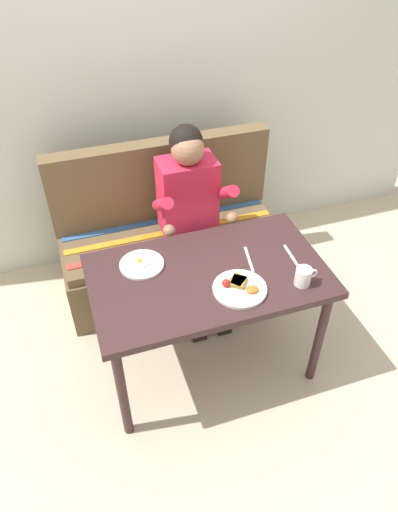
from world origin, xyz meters
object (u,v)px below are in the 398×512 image
at_px(plate_eggs, 142,264).
at_px(coffee_mug, 304,276).
at_px(fork, 291,255).
at_px(knife, 249,259).
at_px(person, 191,205).
at_px(plate_breakfast, 239,287).
at_px(table, 208,285).
at_px(couch, 170,244).

bearing_deg(plate_eggs, coffee_mug, -27.84).
xyz_separation_m(coffee_mug, fork, (0.04, 0.21, -0.05)).
height_order(coffee_mug, knife, coffee_mug).
bearing_deg(coffee_mug, person, 111.43).
bearing_deg(plate_breakfast, coffee_mug, -11.09).
relative_size(person, coffee_mug, 10.27).
relative_size(table, knife, 6.00).
height_order(plate_breakfast, knife, plate_breakfast).
distance_m(person, plate_eggs, 0.59).
xyz_separation_m(person, knife, (0.14, -0.56, -0.01)).
bearing_deg(plate_breakfast, person, 90.61).
bearing_deg(plate_eggs, fork, -12.59).
height_order(person, coffee_mug, person).
bearing_deg(knife, coffee_mug, -43.64).
relative_size(table, couch, 0.83).
distance_m(table, person, 0.60).
height_order(table, couch, couch).
xyz_separation_m(person, fork, (0.36, -0.60, -0.01)).
relative_size(table, plate_breakfast, 4.54).
xyz_separation_m(plate_eggs, fork, (0.76, -0.17, -0.01)).
height_order(table, fork, fork).
height_order(person, plate_breakfast, person).
bearing_deg(couch, person, -61.24).
distance_m(plate_eggs, fork, 0.78).
xyz_separation_m(couch, fork, (0.46, -0.77, 0.40)).
xyz_separation_m(table, plate_breakfast, (0.10, -0.16, 0.09)).
relative_size(person, knife, 6.06).
relative_size(couch, plate_breakfast, 5.44).
bearing_deg(couch, table, -90.00).
bearing_deg(coffee_mug, plate_eggs, 152.16).
bearing_deg(plate_eggs, table, -27.70).
xyz_separation_m(table, knife, (0.23, 0.03, 0.08)).
bearing_deg(fork, coffee_mug, -98.68).
xyz_separation_m(coffee_mug, knife, (-0.18, 0.25, -0.05)).
distance_m(table, coffee_mug, 0.49).
height_order(couch, fork, couch).
xyz_separation_m(couch, plate_breakfast, (0.10, -0.92, 0.41)).
bearing_deg(couch, coffee_mug, -67.20).
bearing_deg(fork, person, 124.09).
bearing_deg(coffee_mug, knife, 125.71).
distance_m(table, fork, 0.46).
bearing_deg(person, plate_eggs, -133.20).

